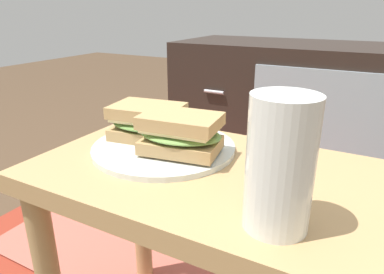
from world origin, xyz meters
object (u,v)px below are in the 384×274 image
(plate, at_px, (164,147))
(beer_glass, at_px, (280,167))
(sandwich_back, at_px, (181,133))
(tv_cabinet, at_px, (294,115))
(sandwich_front, at_px, (148,122))

(plate, xyz_separation_m, beer_glass, (0.25, -0.14, 0.07))
(sandwich_back, distance_m, beer_glass, 0.24)
(sandwich_back, relative_size, beer_glass, 0.96)
(plate, bearing_deg, tv_cabinet, 87.02)
(tv_cabinet, relative_size, plate, 3.62)
(plate, xyz_separation_m, sandwich_back, (0.05, -0.02, 0.04))
(sandwich_back, xyz_separation_m, beer_glass, (0.20, -0.12, 0.03))
(sandwich_back, bearing_deg, plate, 159.17)
(tv_cabinet, height_order, sandwich_back, tv_cabinet)
(plate, bearing_deg, beer_glass, -28.93)
(plate, distance_m, sandwich_front, 0.06)
(sandwich_front, xyz_separation_m, sandwich_back, (0.10, -0.04, 0.00))
(sandwich_back, bearing_deg, sandwich_front, 159.17)
(plate, height_order, sandwich_front, sandwich_front)
(tv_cabinet, xyz_separation_m, plate, (-0.05, -0.92, 0.17))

